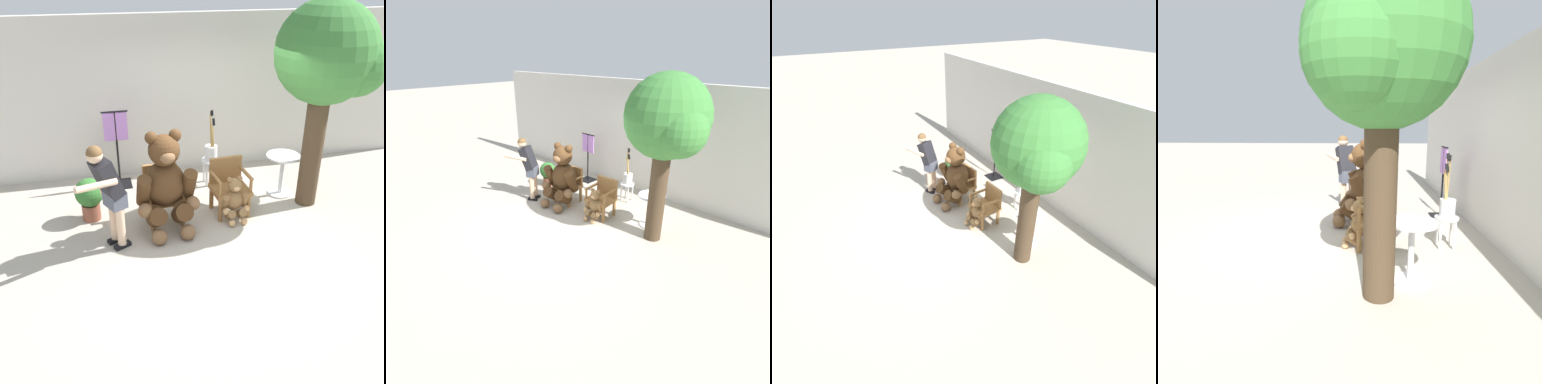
% 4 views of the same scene
% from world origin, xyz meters
% --- Properties ---
extents(ground_plane, '(60.00, 60.00, 0.00)m').
position_xyz_m(ground_plane, '(0.00, 0.00, 0.00)').
color(ground_plane, '#B2A899').
extents(back_wall, '(10.00, 0.16, 2.80)m').
position_xyz_m(back_wall, '(0.00, 2.40, 1.40)').
color(back_wall, beige).
rests_on(back_wall, ground).
extents(wooden_chair_left, '(0.60, 0.56, 0.86)m').
position_xyz_m(wooden_chair_left, '(-0.53, 0.59, 0.46)').
color(wooden_chair_left, olive).
rests_on(wooden_chair_left, ground).
extents(wooden_chair_right, '(0.59, 0.55, 0.86)m').
position_xyz_m(wooden_chair_right, '(0.52, 0.59, 0.46)').
color(wooden_chair_right, olive).
rests_on(wooden_chair_right, ground).
extents(teddy_bear_large, '(0.91, 0.88, 1.51)m').
position_xyz_m(teddy_bear_large, '(-0.52, 0.33, 0.74)').
color(teddy_bear_large, '#4C3019').
rests_on(teddy_bear_large, ground).
extents(teddy_bear_small, '(0.43, 0.42, 0.72)m').
position_xyz_m(teddy_bear_small, '(0.53, 0.31, 0.35)').
color(teddy_bear_small, olive).
rests_on(teddy_bear_small, ground).
extents(person_visitor, '(0.66, 0.69, 1.56)m').
position_xyz_m(person_visitor, '(-1.33, -0.00, 0.92)').
color(person_visitor, black).
rests_on(person_visitor, ground).
extents(white_stool, '(0.34, 0.34, 0.46)m').
position_xyz_m(white_stool, '(0.50, 1.58, 0.36)').
color(white_stool, silver).
rests_on(white_stool, ground).
extents(brush_bucket, '(0.22, 0.22, 0.91)m').
position_xyz_m(brush_bucket, '(0.50, 1.57, 0.65)').
color(brush_bucket, white).
rests_on(brush_bucket, white_stool).
extents(round_side_table, '(0.56, 0.56, 0.72)m').
position_xyz_m(round_side_table, '(1.56, 0.93, 0.45)').
color(round_side_table, silver).
rests_on(round_side_table, ground).
extents(patio_tree, '(1.54, 1.46, 3.14)m').
position_xyz_m(patio_tree, '(1.92, 0.53, 2.31)').
color(patio_tree, '#473523').
rests_on(patio_tree, ground).
extents(potted_plant, '(0.44, 0.44, 0.68)m').
position_xyz_m(potted_plant, '(-1.61, 0.83, 0.40)').
color(potted_plant, brown).
rests_on(potted_plant, ground).
extents(clothing_display_stand, '(0.44, 0.40, 1.36)m').
position_xyz_m(clothing_display_stand, '(-1.09, 1.89, 0.72)').
color(clothing_display_stand, black).
rests_on(clothing_display_stand, ground).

